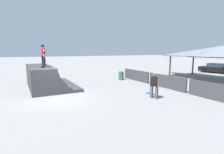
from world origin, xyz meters
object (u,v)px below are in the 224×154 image
at_px(bystander_walking, 154,84).
at_px(trash_bin, 121,76).
at_px(skateboard_on_deck, 43,67).
at_px(skateboard_on_ground, 151,93).
at_px(skater_on_deck, 43,54).
at_px(parked_car_black, 216,68).

relative_size(bystander_walking, trash_bin, 1.91).
height_order(skateboard_on_deck, skateboard_on_ground, skateboard_on_deck).
bearing_deg(trash_bin, skateboard_on_ground, -11.90).
bearing_deg(skateboard_on_deck, skateboard_on_ground, 63.87).
bearing_deg(skater_on_deck, trash_bin, 90.62).
height_order(bystander_walking, trash_bin, bystander_walking).
xyz_separation_m(skater_on_deck, trash_bin, (-0.99, 7.52, -2.31)).
distance_m(trash_bin, parked_car_black, 14.26).
xyz_separation_m(skateboard_on_deck, trash_bin, (-1.69, 7.68, -1.41)).
xyz_separation_m(skater_on_deck, bystander_walking, (6.02, 5.66, -1.84)).
height_order(skateboard_on_ground, trash_bin, trash_bin).
relative_size(skater_on_deck, bystander_walking, 1.03).
bearing_deg(trash_bin, parked_car_black, 84.79).
xyz_separation_m(skater_on_deck, skateboard_on_ground, (5.12, 6.23, -2.68)).
relative_size(bystander_walking, parked_car_black, 0.36).
bearing_deg(bystander_walking, skater_on_deck, 24.38).
distance_m(skateboard_on_deck, bystander_walking, 7.94).
relative_size(skater_on_deck, skateboard_on_deck, 1.98).
bearing_deg(skater_on_deck, skateboard_on_ground, 43.73).
height_order(skater_on_deck, trash_bin, skater_on_deck).
bearing_deg(skateboard_on_deck, bystander_walking, 56.09).
bearing_deg(bystander_walking, skateboard_on_deck, 28.76).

